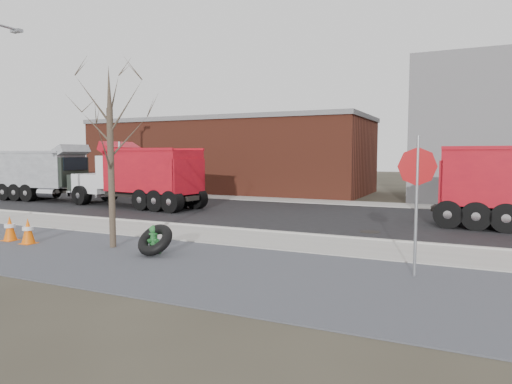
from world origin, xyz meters
The scene contains 15 objects.
ground centered at (0.00, 0.00, 0.00)m, with size 120.00×120.00×0.00m, color #383328.
gravel_verge centered at (0.00, -3.50, 0.01)m, with size 60.00×5.00×0.03m, color slate.
sidewalk centered at (0.00, 0.25, 0.03)m, with size 60.00×2.50×0.06m, color #9E9B93.
curb centered at (0.00, 1.55, 0.06)m, with size 60.00×0.15×0.11m, color #9E9B93.
road centered at (0.00, 6.30, 0.01)m, with size 60.00×9.40×0.02m, color black.
far_sidewalk centered at (0.00, 12.00, 0.03)m, with size 60.00×2.00×0.06m, color #9E9B93.
building_brick centered at (-10.00, 17.00, 2.65)m, with size 20.20×8.20×5.30m.
bare_tree centered at (-3.20, -2.60, 3.30)m, with size 3.20×3.20×5.20m.
fire_hydrant centered at (-1.64, -2.76, 0.36)m, with size 0.44×0.44×0.79m.
truck_tire centered at (-1.44, -2.93, 0.44)m, with size 1.08×1.00×0.88m.
stop_sign centered at (5.03, -2.19, 2.09)m, with size 0.81×0.28×3.11m.
traffic_cone_near centered at (-6.82, -3.17, 0.40)m, with size 0.41×0.41×0.79m.
traffic_cone_far centered at (-5.87, -3.28, 0.40)m, with size 0.41×0.41×0.79m.
dump_truck_red_b centered at (-9.12, 5.79, 1.68)m, with size 7.88×3.03×3.30m.
dump_truck_grey centered at (-15.68, 6.20, 1.63)m, with size 7.10×2.54×3.19m.
Camera 1 is at (6.05, -12.61, 2.71)m, focal length 32.00 mm.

